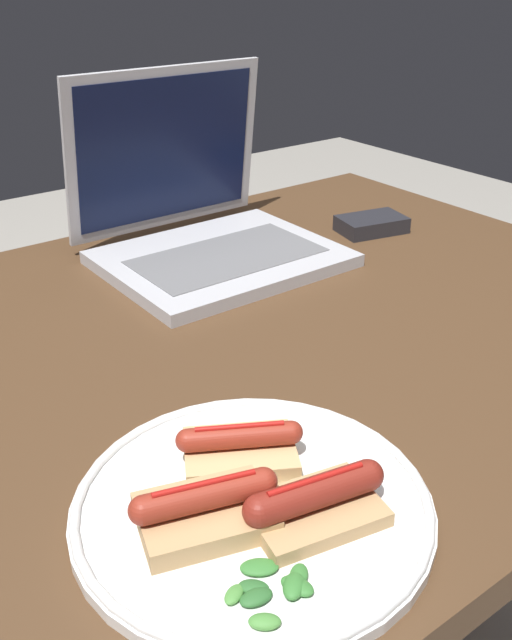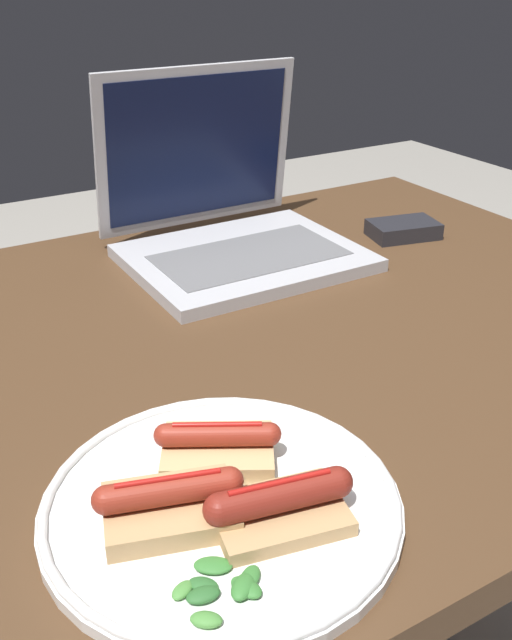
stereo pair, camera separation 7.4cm
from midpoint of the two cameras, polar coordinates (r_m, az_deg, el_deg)
The scene contains 8 objects.
desk at distance 0.90m, azimuth -3.22°, elevation -5.98°, with size 1.15×0.84×0.73m.
laptop at distance 1.05m, azimuth -6.15°, elevation 7.43°, with size 0.32×0.29×0.26m.
plate at distance 0.59m, azimuth -4.02°, elevation -14.62°, with size 0.29×0.29×0.02m.
sausage_toast_left at distance 0.56m, azimuth 0.84°, elevation -14.47°, with size 0.12×0.09×0.04m.
sausage_toast_middle at distance 0.56m, azimuth -8.01°, elevation -14.86°, with size 0.12×0.10×0.04m.
sausage_toast_right at distance 0.62m, azimuth -4.79°, elevation -10.24°, with size 0.12×0.11×0.04m.
salad_pile at distance 0.52m, azimuth -2.98°, elevation -20.79°, with size 0.07×0.07×0.01m.
external_drive at distance 1.16m, azimuth 7.42°, elevation 7.57°, with size 0.12×0.09×0.02m.
Camera 1 is at (-0.44, -0.61, 1.13)m, focal length 40.00 mm.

